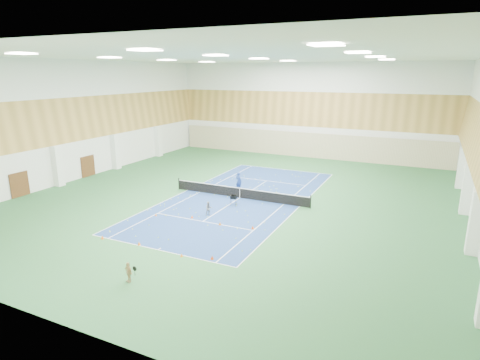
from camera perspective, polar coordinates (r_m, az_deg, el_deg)
name	(u,v)px	position (r m, az deg, el deg)	size (l,w,h in m)	color
ground	(240,198)	(35.47, -0.03, -2.58)	(40.00, 40.00, 0.00)	#295F33
room_shell	(240,130)	(34.13, -0.04, 7.06)	(36.00, 40.00, 12.00)	white
wood_cladding	(240,107)	(33.91, -0.04, 10.41)	(36.00, 40.00, 8.00)	#BB8F45
ceiling_light_grid	(240,57)	(33.82, -0.04, 17.05)	(21.40, 25.40, 0.06)	white
court_surface	(240,198)	(35.47, -0.03, -2.57)	(10.97, 23.77, 0.01)	navy
tennis_balls_scatter	(240,198)	(35.46, -0.03, -2.51)	(10.57, 22.77, 0.07)	#C9EF28
tennis_net	(240,192)	(35.31, -0.03, -1.73)	(12.80, 0.10, 1.10)	black
back_curtain	(305,145)	(53.11, 9.23, 4.96)	(35.40, 0.16, 3.20)	#C6B793
door_left_a	(20,185)	(40.69, -28.86, -0.57)	(0.08, 1.80, 2.20)	#593319
door_left_b	(88,166)	(45.60, -20.81, 1.86)	(0.08, 1.80, 2.20)	#593319
coach	(239,181)	(37.66, -0.19, -0.16)	(0.63, 0.41, 1.72)	navy
child_court	(209,208)	(31.24, -4.47, -4.06)	(0.53, 0.41, 1.09)	gray
child_apron	(128,272)	(22.48, -15.59, -12.50)	(0.66, 0.28, 1.13)	tan
ball_cart	(234,200)	(33.44, -0.92, -2.91)	(0.50, 0.50, 0.87)	black
cone_svc_a	(156,215)	(31.81, -11.88, -4.85)	(0.18, 0.18, 0.19)	#FF660D
cone_svc_b	(192,217)	(30.87, -6.83, -5.21)	(0.21, 0.21, 0.23)	#F4520C
cone_svc_c	(220,223)	(29.35, -2.87, -6.19)	(0.22, 0.22, 0.24)	orange
cone_svc_d	(253,227)	(28.61, 1.84, -6.75)	(0.23, 0.23, 0.25)	#E34A0B
cone_base_a	(102,237)	(28.52, -18.99, -7.70)	(0.21, 0.21, 0.23)	#FF5F0D
cone_base_b	(139,243)	(26.87, -14.16, -8.74)	(0.22, 0.22, 0.24)	orange
cone_base_c	(182,255)	(24.83, -8.30, -10.52)	(0.18, 0.18, 0.20)	orange
cone_base_d	(212,257)	(24.30, -3.98, -10.93)	(0.22, 0.22, 0.25)	#DE450B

